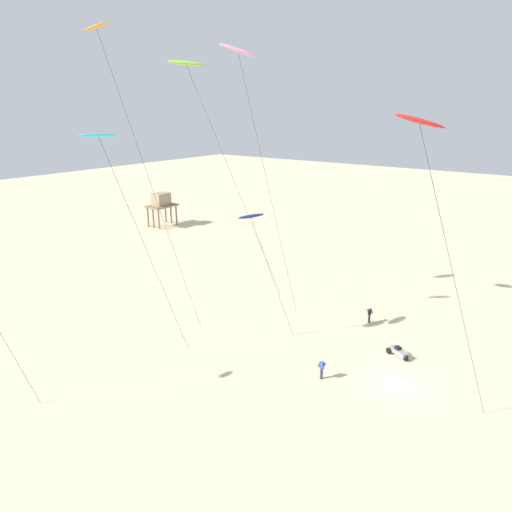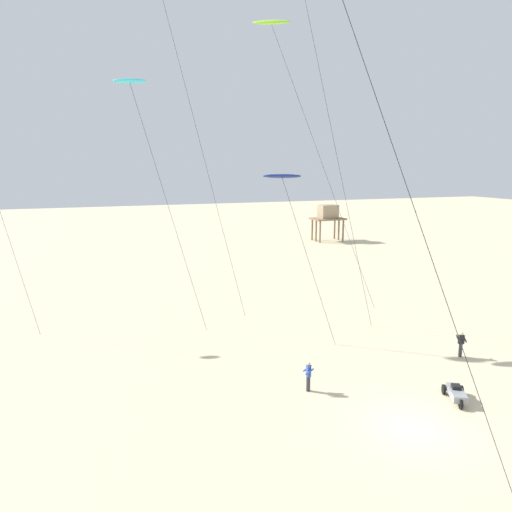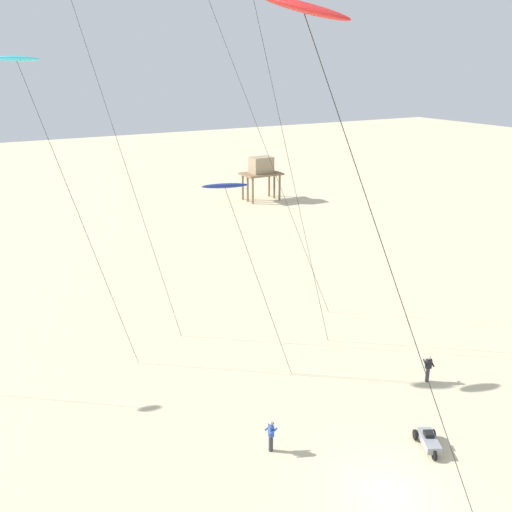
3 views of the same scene
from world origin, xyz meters
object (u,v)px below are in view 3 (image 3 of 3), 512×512
object	(u,v)px
kite_red	(306,15)
kite_navy	(225,187)
kite_flyer_nearest	(428,368)
kite_cyan	(18,63)
kite_flyer_middle	(271,435)
stilt_house	(261,169)
beach_buggy	(429,440)

from	to	relation	value
kite_red	kite_navy	world-z (taller)	kite_red
kite_flyer_nearest	kite_cyan	bearing A→B (deg)	143.00
kite_red	kite_navy	size ratio (longest dim) A/B	1.70
kite_red	kite_navy	bearing A→B (deg)	71.99
kite_cyan	kite_flyer_middle	distance (m)	23.57
kite_red	kite_flyer_nearest	world-z (taller)	kite_red
kite_cyan	kite_flyer_middle	bearing A→B (deg)	-64.04
kite_red	kite_flyer_nearest	size ratio (longest dim) A/B	11.77
kite_navy	stilt_house	bearing A→B (deg)	57.50
kite_flyer_nearest	kite_red	bearing A→B (deg)	-152.79
kite_cyan	beach_buggy	bearing A→B (deg)	-52.71
kite_flyer_nearest	stilt_house	bearing A→B (deg)	71.94
stilt_house	beach_buggy	distance (m)	53.22
kite_cyan	kite_flyer_middle	size ratio (longest dim) A/B	10.90
kite_cyan	beach_buggy	world-z (taller)	kite_cyan
stilt_house	kite_red	bearing A→B (deg)	-118.87
kite_navy	kite_flyer_nearest	world-z (taller)	kite_navy
kite_cyan	kite_red	world-z (taller)	kite_red
kite_cyan	kite_navy	size ratio (longest dim) A/B	1.57
kite_navy	kite_flyer_middle	distance (m)	13.24
kite_navy	stilt_house	xyz separation A→B (m)	(24.17, 37.94, -7.09)
kite_red	beach_buggy	distance (m)	21.14
kite_navy	kite_flyer_middle	size ratio (longest dim) A/B	6.93
kite_red	stilt_house	world-z (taller)	kite_red
kite_navy	kite_red	bearing A→B (deg)	-108.01
kite_red	kite_flyer_middle	bearing A→B (deg)	65.41
kite_red	kite_flyer_nearest	xyz separation A→B (m)	(14.16, 7.28, -18.10)
kite_flyer_nearest	beach_buggy	size ratio (longest dim) A/B	0.80
kite_red	beach_buggy	bearing A→B (deg)	16.07
kite_navy	kite_flyer_middle	xyz separation A→B (m)	(-1.75, -7.99, -10.41)
kite_red	beach_buggy	size ratio (longest dim) A/B	9.44
kite_red	kite_flyer_middle	xyz separation A→B (m)	(2.92, 6.39, -18.10)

